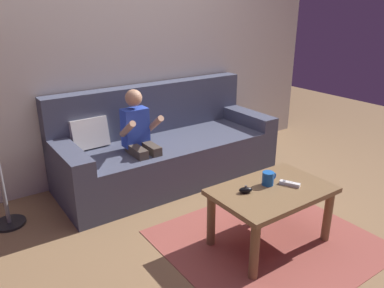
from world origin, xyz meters
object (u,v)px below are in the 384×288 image
coffee_table (272,199)px  game_remote_white_near_edge (290,184)px  coffee_mug (268,178)px  person_seated_on_couch (140,138)px  couch (165,149)px  nunchuk_black (246,190)px

coffee_table → game_remote_white_near_edge: (0.14, -0.03, 0.09)m
coffee_mug → game_remote_white_near_edge: bearing=-38.9°
person_seated_on_couch → game_remote_white_near_edge: bearing=-66.1°
couch → coffee_table: bearing=-88.1°
coffee_table → coffee_mug: bearing=72.5°
coffee_table → nunchuk_black: 0.22m
game_remote_white_near_edge → nunchuk_black: bearing=163.9°
coffee_table → nunchuk_black: (-0.19, 0.06, 0.10)m
couch → coffee_table: size_ratio=2.57×
couch → game_remote_white_near_edge: bearing=-82.6°
coffee_table → nunchuk_black: bearing=161.9°
coffee_table → game_remote_white_near_edge: 0.16m
couch → person_seated_on_couch: person_seated_on_couch is taller
coffee_table → couch: bearing=91.9°
game_remote_white_near_edge → coffee_mug: (-0.12, 0.09, 0.04)m
coffee_table → game_remote_white_near_edge: size_ratio=5.71×
nunchuk_black → coffee_mug: coffee_mug is taller
game_remote_white_near_edge → nunchuk_black: size_ratio=1.41×
coffee_table → person_seated_on_couch: bearing=108.7°
coffee_table → nunchuk_black: size_ratio=8.06×
couch → nunchuk_black: 1.30m
couch → nunchuk_black: couch is taller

